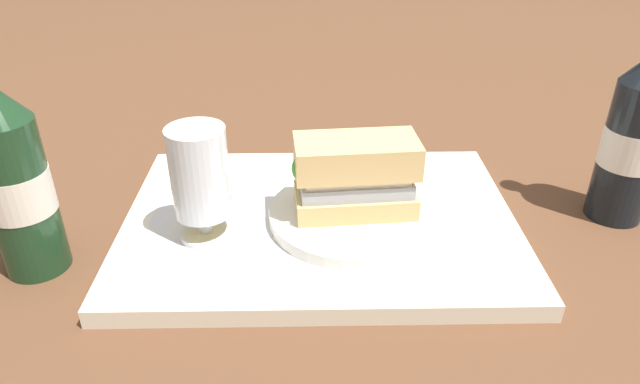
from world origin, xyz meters
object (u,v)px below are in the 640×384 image
object	(u,v)px
sandwich	(353,175)
beer_bottle	(14,179)
second_bottle	(635,136)
plate	(354,215)
beer_glass	(200,179)

from	to	relation	value
sandwich	beer_bottle	size ratio (longest dim) A/B	0.51
beer_bottle	second_bottle	size ratio (longest dim) A/B	1.00
plate	second_bottle	size ratio (longest dim) A/B	0.71
plate	second_bottle	world-z (taller)	second_bottle
plate	sandwich	distance (m)	0.05
beer_glass	beer_bottle	world-z (taller)	beer_bottle
second_bottle	sandwich	bearing A→B (deg)	7.05
sandwich	beer_bottle	bearing A→B (deg)	3.80
sandwich	second_bottle	bearing A→B (deg)	-177.62
beer_glass	second_bottle	bearing A→B (deg)	-171.98
beer_glass	sandwich	bearing A→B (deg)	-170.06
beer_bottle	beer_glass	bearing A→B (deg)	-172.85
sandwich	beer_glass	xyz separation A→B (m)	(0.16, 0.03, 0.01)
beer_bottle	second_bottle	distance (m)	0.65
sandwich	second_bottle	world-z (taller)	second_bottle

